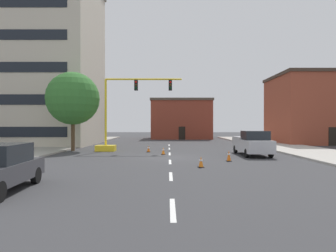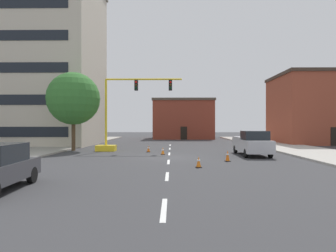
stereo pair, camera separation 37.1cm
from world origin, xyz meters
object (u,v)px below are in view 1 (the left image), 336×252
at_px(traffic_signal_gantry, 116,128).
at_px(traffic_cone_roadside_a, 149,149).
at_px(tree_left_near, 73,99).
at_px(pickup_truck_silver, 252,143).
at_px(traffic_cone_roadside_d, 163,151).
at_px(traffic_cone_roadside_c, 229,156).
at_px(traffic_cone_roadside_b, 201,162).

bearing_deg(traffic_signal_gantry, traffic_cone_roadside_a, -17.80).
relative_size(tree_left_near, pickup_truck_silver, 1.39).
bearing_deg(tree_left_near, pickup_truck_silver, -15.13).
height_order(traffic_cone_roadside_a, traffic_cone_roadside_d, traffic_cone_roadside_d).
xyz_separation_m(traffic_signal_gantry, traffic_cone_roadside_c, (8.98, -7.77, -1.81)).
xyz_separation_m(traffic_signal_gantry, traffic_cone_roadside_d, (4.48, -3.30, -1.88)).
relative_size(traffic_signal_gantry, traffic_cone_roadside_c, 10.70).
relative_size(tree_left_near, traffic_cone_roadside_a, 12.59).
relative_size(pickup_truck_silver, traffic_cone_roadside_c, 7.20).
height_order(traffic_signal_gantry, traffic_cone_roadside_d, traffic_signal_gantry).
distance_m(tree_left_near, pickup_truck_silver, 16.89).
bearing_deg(traffic_cone_roadside_a, traffic_cone_roadside_c, -49.07).
bearing_deg(traffic_cone_roadside_c, tree_left_near, 148.17).
xyz_separation_m(pickup_truck_silver, traffic_cone_roadside_c, (-2.67, -3.89, -0.61)).
distance_m(traffic_signal_gantry, traffic_cone_roadside_d, 5.88).
bearing_deg(traffic_cone_roadside_b, traffic_signal_gantry, 122.30).
height_order(tree_left_near, pickup_truck_silver, tree_left_near).
bearing_deg(traffic_signal_gantry, traffic_cone_roadside_b, -57.70).
bearing_deg(traffic_signal_gantry, tree_left_near, 174.51).
xyz_separation_m(traffic_cone_roadside_b, traffic_cone_roadside_c, (2.21, 2.94, 0.05)).
bearing_deg(tree_left_near, traffic_cone_roadside_a, -10.86).
bearing_deg(tree_left_near, traffic_cone_roadside_c, -31.83).
height_order(traffic_cone_roadside_a, traffic_cone_roadside_c, traffic_cone_roadside_c).
distance_m(pickup_truck_silver, traffic_cone_roadside_b, 8.42).
relative_size(tree_left_near, traffic_cone_roadside_c, 9.98).
bearing_deg(tree_left_near, traffic_cone_roadside_b, -45.40).
bearing_deg(pickup_truck_silver, traffic_cone_roadside_b, -125.60).
height_order(pickup_truck_silver, traffic_cone_roadside_a, pickup_truck_silver).
xyz_separation_m(traffic_cone_roadside_b, traffic_cone_roadside_d, (-2.29, 7.41, -0.02)).
height_order(tree_left_near, traffic_cone_roadside_d, tree_left_near).
bearing_deg(pickup_truck_silver, traffic_cone_roadside_a, 161.36).
bearing_deg(traffic_cone_roadside_d, traffic_cone_roadside_b, -72.85).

